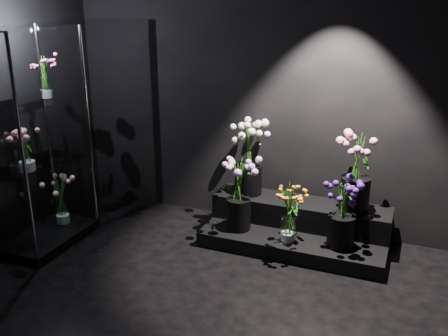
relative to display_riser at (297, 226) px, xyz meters
The scene contains 12 objects.
floor 1.75m from the display_riser, 107.50° to the right, with size 4.00×4.00×0.00m, color black.
wall_back 1.39m from the display_riser, 146.95° to the left, with size 4.00×4.00×0.00m, color black.
display_riser is the anchor object (origin of this frame).
display_case 2.55m from the display_riser, 158.00° to the right, with size 0.55×0.91×2.01m.
bouquet_orange_bells 0.39m from the display_riser, 93.07° to the right, with size 0.30×0.30×0.55m.
bouquet_lilac 0.68m from the display_riser, 156.52° to the right, with size 0.45×0.45×0.69m.
bouquet_purple 0.59m from the display_riser, 25.85° to the right, with size 0.38×0.38×0.60m.
bouquet_cream_roses 0.84m from the display_riser, 168.45° to the left, with size 0.42×0.42×0.73m.
bouquet_pink_roses 0.81m from the display_riser, ahead, with size 0.52×0.52×0.72m.
bouquet_case_pink 2.59m from the display_riser, 154.13° to the right, with size 0.33×0.33×0.39m.
bouquet_case_magenta 2.72m from the display_riser, 161.68° to the right, with size 0.22×0.22×0.39m.
bouquet_case_base_pink 2.34m from the display_riser, 163.47° to the right, with size 0.41×0.41×0.50m.
Camera 1 is at (1.50, -2.63, 2.26)m, focal length 40.00 mm.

